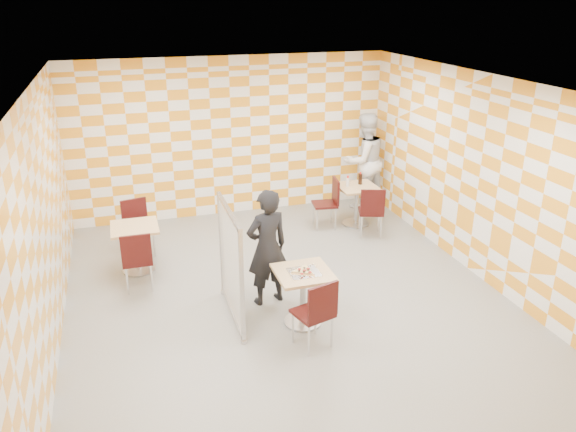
# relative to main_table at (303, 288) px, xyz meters

# --- Properties ---
(room_shell) EXTENTS (7.00, 7.00, 7.00)m
(room_shell) POSITION_rel_main_table_xyz_m (-0.02, 1.26, 0.99)
(room_shell) COLOR gray
(room_shell) RESTS_ON ground
(main_table) EXTENTS (0.70, 0.70, 0.75)m
(main_table) POSITION_rel_main_table_xyz_m (0.00, 0.00, 0.00)
(main_table) COLOR tan
(main_table) RESTS_ON ground
(second_table) EXTENTS (0.70, 0.70, 0.75)m
(second_table) POSITION_rel_main_table_xyz_m (2.03, 2.91, 0.00)
(second_table) COLOR tan
(second_table) RESTS_ON ground
(empty_table) EXTENTS (0.70, 0.70, 0.75)m
(empty_table) POSITION_rel_main_table_xyz_m (-1.97, 2.17, 0.00)
(empty_table) COLOR tan
(empty_table) RESTS_ON ground
(chair_main_front) EXTENTS (0.52, 0.53, 0.92)m
(chair_main_front) POSITION_rel_main_table_xyz_m (-0.03, -0.60, 0.04)
(chair_main_front) COLOR #340B0A
(chair_main_front) RESTS_ON ground
(chair_second_front) EXTENTS (0.54, 0.55, 0.92)m
(chair_second_front) POSITION_rel_main_table_xyz_m (2.03, 2.28, 0.04)
(chair_second_front) COLOR #340B0A
(chair_second_front) RESTS_ON ground
(chair_second_side) EXTENTS (0.48, 0.48, 0.92)m
(chair_second_side) POSITION_rel_main_table_xyz_m (1.50, 2.94, 0.04)
(chair_second_side) COLOR #340B0A
(chair_second_side) RESTS_ON ground
(chair_empty_near) EXTENTS (0.42, 0.43, 0.92)m
(chair_empty_near) POSITION_rel_main_table_xyz_m (-1.99, 1.50, 0.04)
(chair_empty_near) COLOR #340B0A
(chair_empty_near) RESTS_ON ground
(chair_empty_far) EXTENTS (0.51, 0.52, 0.92)m
(chair_empty_far) POSITION_rel_main_table_xyz_m (-1.92, 2.81, 0.04)
(chair_empty_far) COLOR #340B0A
(chair_empty_far) RESTS_ON ground
(partition) EXTENTS (0.08, 1.38, 1.55)m
(partition) POSITION_rel_main_table_xyz_m (-0.85, 0.42, 0.28)
(partition) COLOR white
(partition) RESTS_ON ground
(man_dark) EXTENTS (0.67, 0.51, 1.66)m
(man_dark) POSITION_rel_main_table_xyz_m (-0.29, 0.67, 0.32)
(man_dark) COLOR black
(man_dark) RESTS_ON ground
(man_white) EXTENTS (1.06, 0.91, 1.90)m
(man_white) POSITION_rel_main_table_xyz_m (2.53, 3.77, 0.44)
(man_white) COLOR white
(man_white) RESTS_ON ground
(pizza_on_foil) EXTENTS (0.40, 0.40, 0.04)m
(pizza_on_foil) POSITION_rel_main_table_xyz_m (-0.00, -0.02, 0.26)
(pizza_on_foil) COLOR silver
(pizza_on_foil) RESTS_ON main_table
(sport_bottle) EXTENTS (0.06, 0.06, 0.20)m
(sport_bottle) POSITION_rel_main_table_xyz_m (1.85, 2.96, 0.33)
(sport_bottle) COLOR white
(sport_bottle) RESTS_ON second_table
(soda_bottle) EXTENTS (0.07, 0.07, 0.23)m
(soda_bottle) POSITION_rel_main_table_xyz_m (2.12, 3.01, 0.34)
(soda_bottle) COLOR black
(soda_bottle) RESTS_ON second_table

